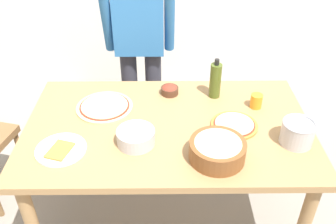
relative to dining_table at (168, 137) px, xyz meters
name	(u,v)px	position (x,y,z in m)	size (l,w,h in m)	color
ground	(168,213)	(0.00, 0.00, -0.67)	(8.00, 8.00, 0.00)	gray
dining_table	(168,137)	(0.00, 0.00, 0.00)	(1.60, 0.96, 0.76)	#A37A4C
person_cook	(139,39)	(-0.19, 0.76, 0.27)	(0.49, 0.25, 1.62)	#2D2D38
pizza_raw_on_board	(105,107)	(-0.38, 0.17, 0.10)	(0.34, 0.34, 0.02)	beige
pizza_cooked_on_tray	(234,125)	(0.37, -0.02, 0.10)	(0.26, 0.26, 0.02)	#C67A33
plate_with_slice	(61,150)	(-0.55, -0.22, 0.10)	(0.26, 0.26, 0.02)	white
popcorn_bowl	(218,149)	(0.24, -0.28, 0.15)	(0.28, 0.28, 0.11)	brown
mixing_bowl_steel	(136,137)	(-0.17, -0.16, 0.13)	(0.20, 0.20, 0.08)	#B7B7BC
small_sauce_bowl	(170,90)	(0.01, 0.32, 0.12)	(0.11, 0.11, 0.06)	#4C2D1E
olive_oil_bottle	(215,80)	(0.29, 0.29, 0.20)	(0.07, 0.07, 0.26)	#47561E
steel_pot	(298,133)	(0.67, -0.16, 0.16)	(0.17, 0.17, 0.13)	#B7B7BC
cup_orange	(256,101)	(0.53, 0.17, 0.13)	(0.07, 0.07, 0.09)	orange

